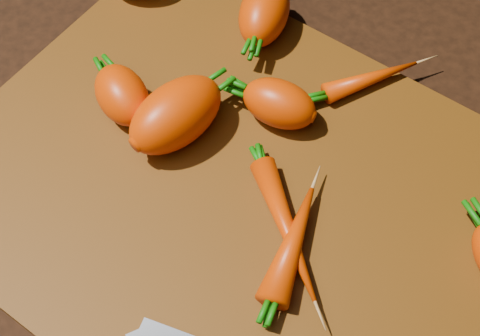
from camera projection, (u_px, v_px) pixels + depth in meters
The scene contains 9 objects.
ground at pixel (234, 195), 0.61m from camera, with size 2.00×2.00×0.01m, color black.
cutting_board at pixel (234, 190), 0.60m from camera, with size 0.50×0.40×0.01m, color #5A300A.
carrot_1 at pixel (122, 95), 0.62m from camera, with size 0.07×0.05×0.05m, color #D53701.
carrot_2 at pixel (264, 12), 0.67m from camera, with size 0.09×0.05×0.05m, color #D53701.
carrot_3 at pixel (176, 115), 0.60m from camera, with size 0.10×0.06×0.06m, color #D53701.
carrot_4 at pixel (279, 104), 0.61m from camera, with size 0.07×0.04×0.04m, color #D53701.
carrot_6 at pixel (372, 78), 0.64m from camera, with size 0.10×0.02×0.02m, color #D53701.
carrot_7 at pixel (287, 229), 0.56m from camera, with size 0.13×0.02×0.02m, color #D53701.
carrot_8 at pixel (293, 243), 0.55m from camera, with size 0.11×0.03×0.03m, color #D53701.
Camera 1 is at (0.17, -0.23, 0.53)m, focal length 50.00 mm.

